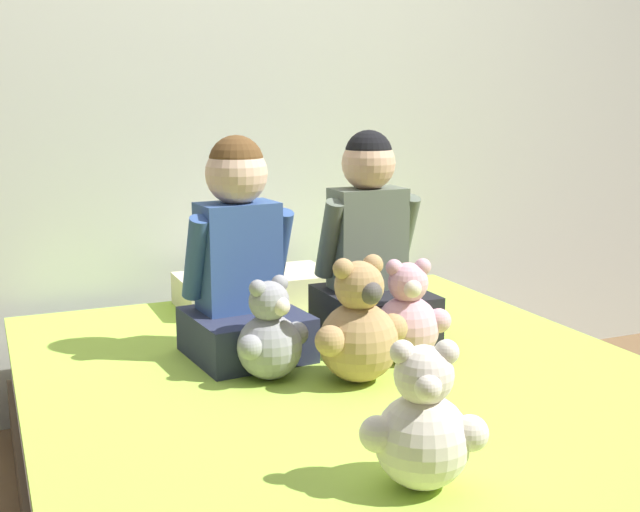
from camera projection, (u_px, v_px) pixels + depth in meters
name	position (u px, v px, depth m)	size (l,w,h in m)	color
wall_behind_bed	(227.00, 65.00, 2.89)	(8.00, 0.06, 2.50)	beige
bed	(350.00, 450.00, 2.15)	(1.65, 1.89, 0.42)	#473828
child_on_left	(241.00, 262.00, 2.23)	(0.33, 0.34, 0.61)	#282D47
child_on_right	(371.00, 256.00, 2.38)	(0.31, 0.32, 0.62)	black
teddy_bear_held_by_left_child	(270.00, 337.00, 2.06)	(0.21, 0.17, 0.27)	#939399
teddy_bear_held_by_right_child	(407.00, 318.00, 2.20)	(0.23, 0.18, 0.28)	#DBA3B2
teddy_bear_between_children	(358.00, 330.00, 2.03)	(0.27, 0.21, 0.33)	tan
teddy_bear_at_foot_of_bed	(423.00, 426.00, 1.48)	(0.23, 0.18, 0.29)	silver
pillow_at_headboard	(256.00, 289.00, 2.79)	(0.53, 0.29, 0.11)	beige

